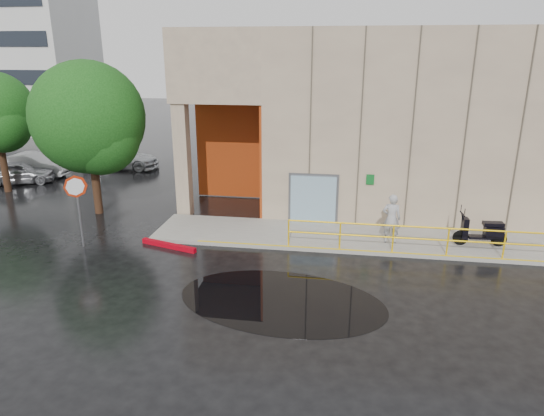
% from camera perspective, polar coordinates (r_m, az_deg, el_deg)
% --- Properties ---
extents(ground, '(120.00, 120.00, 0.00)m').
position_cam_1_polar(ground, '(15.42, 2.36, -9.46)').
color(ground, black).
rests_on(ground, ground).
extents(sidewalk, '(20.00, 3.00, 0.15)m').
position_cam_1_polar(sidewalk, '(19.58, 15.65, -3.73)').
color(sidewalk, gray).
rests_on(sidewalk, ground).
extents(building, '(20.00, 10.17, 8.00)m').
position_cam_1_polar(building, '(25.02, 17.40, 10.56)').
color(building, gray).
rests_on(building, ground).
extents(guardrail, '(9.56, 0.06, 1.03)m').
position_cam_1_polar(guardrail, '(18.15, 17.05, -3.56)').
color(guardrail, yellow).
rests_on(guardrail, sidewalk).
extents(distant_building, '(12.00, 8.08, 15.00)m').
position_cam_1_polar(distant_building, '(50.96, -27.74, 16.53)').
color(distant_building, silver).
rests_on(distant_building, ground).
extents(person, '(0.71, 0.49, 1.90)m').
position_cam_1_polar(person, '(18.75, 13.87, -1.22)').
color(person, '#9F9FA3').
rests_on(person, sidewalk).
extents(scooter, '(1.96, 0.72, 1.50)m').
position_cam_1_polar(scooter, '(19.55, 23.50, -1.71)').
color(scooter, black).
rests_on(scooter, sidewalk).
extents(stop_sign, '(0.68, 0.55, 2.79)m').
position_cam_1_polar(stop_sign, '(19.26, -21.98, 1.34)').
color(stop_sign, '#5D5E62').
rests_on(stop_sign, ground).
extents(red_curb, '(2.35, 0.88, 0.18)m').
position_cam_1_polar(red_curb, '(18.80, -12.05, -4.32)').
color(red_curb, '#9E000E').
rests_on(red_curb, ground).
extents(puddle, '(6.80, 4.76, 0.01)m').
position_cam_1_polar(puddle, '(14.74, 1.09, -10.82)').
color(puddle, black).
rests_on(puddle, ground).
extents(car_a, '(4.06, 2.90, 1.28)m').
position_cam_1_polar(car_a, '(30.54, -27.71, 3.73)').
color(car_a, '#97989E').
rests_on(car_a, ground).
extents(car_b, '(4.22, 1.58, 1.38)m').
position_cam_1_polar(car_b, '(31.98, -26.17, 4.60)').
color(car_b, '#B8B8BA').
rests_on(car_b, ground).
extents(car_c, '(4.87, 2.13, 1.39)m').
position_cam_1_polar(car_c, '(32.08, -17.41, 5.68)').
color(car_c, '#B9BDC1').
rests_on(car_c, ground).
extents(tree_near, '(4.87, 4.87, 6.79)m').
position_cam_1_polar(tree_near, '(22.64, -20.49, 9.43)').
color(tree_near, black).
rests_on(tree_near, ground).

